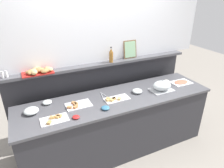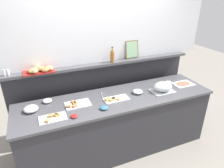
% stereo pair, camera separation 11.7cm
% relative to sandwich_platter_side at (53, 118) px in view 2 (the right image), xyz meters
% --- Properties ---
extents(ground_plane, '(12.00, 12.00, 0.00)m').
position_rel_sandwich_platter_side_xyz_m(ground_plane, '(0.91, 0.76, -0.92)').
color(ground_plane, gray).
extents(buffet_counter, '(2.79, 0.74, 0.91)m').
position_rel_sandwich_platter_side_xyz_m(buffet_counter, '(0.91, 0.16, -0.46)').
color(buffet_counter, '#2D2D33').
rests_on(buffet_counter, ground_plane).
extents(back_ledge_unit, '(2.92, 0.22, 1.28)m').
position_rel_sandwich_platter_side_xyz_m(back_ledge_unit, '(0.91, 0.71, -0.24)').
color(back_ledge_unit, '#2D2D33').
rests_on(back_ledge_unit, ground_plane).
extents(upper_wall_panel, '(3.52, 0.08, 1.32)m').
position_rel_sandwich_platter_side_xyz_m(upper_wall_panel, '(0.91, 0.73, 1.02)').
color(upper_wall_panel, white).
rests_on(upper_wall_panel, back_ledge_unit).
extents(sandwich_platter_side, '(0.32, 0.19, 0.04)m').
position_rel_sandwich_platter_side_xyz_m(sandwich_platter_side, '(0.00, 0.00, 0.00)').
color(sandwich_platter_side, silver).
rests_on(sandwich_platter_side, buffet_counter).
extents(sandwich_platter_front, '(0.35, 0.17, 0.04)m').
position_rel_sandwich_platter_side_xyz_m(sandwich_platter_front, '(0.85, 0.13, 0.00)').
color(sandwich_platter_front, white).
rests_on(sandwich_platter_front, buffet_counter).
extents(sandwich_platter_rear, '(0.33, 0.21, 0.04)m').
position_rel_sandwich_platter_side_xyz_m(sandwich_platter_rear, '(0.33, 0.20, 0.00)').
color(sandwich_platter_rear, silver).
rests_on(sandwich_platter_rear, buffet_counter).
extents(cold_cuts_platter, '(0.32, 0.22, 0.02)m').
position_rel_sandwich_platter_side_xyz_m(cold_cuts_platter, '(2.06, 0.16, -0.00)').
color(cold_cuts_platter, white).
rests_on(cold_cuts_platter, buffet_counter).
extents(serving_cloche, '(0.34, 0.24, 0.17)m').
position_rel_sandwich_platter_side_xyz_m(serving_cloche, '(1.60, 0.09, 0.06)').
color(serving_cloche, '#B7BABF').
rests_on(serving_cloche, buffet_counter).
extents(glass_bowl_large, '(0.18, 0.18, 0.07)m').
position_rel_sandwich_platter_side_xyz_m(glass_bowl_large, '(-0.23, 0.26, 0.02)').
color(glass_bowl_large, silver).
rests_on(glass_bowl_large, buffet_counter).
extents(glass_bowl_medium, '(0.15, 0.15, 0.06)m').
position_rel_sandwich_platter_side_xyz_m(glass_bowl_medium, '(1.23, 0.17, 0.02)').
color(glass_bowl_medium, silver).
rests_on(glass_bowl_medium, buffet_counter).
extents(glass_bowl_small, '(0.12, 0.12, 0.05)m').
position_rel_sandwich_platter_side_xyz_m(glass_bowl_small, '(-0.02, 0.41, 0.01)').
color(glass_bowl_small, silver).
rests_on(glass_bowl_small, buffet_counter).
extents(condiment_bowl_red, '(0.11, 0.11, 0.04)m').
position_rel_sandwich_platter_side_xyz_m(condiment_bowl_red, '(0.63, -0.04, 0.01)').
color(condiment_bowl_red, teal).
rests_on(condiment_bowl_red, buffet_counter).
extents(condiment_bowl_dark, '(0.09, 0.09, 0.03)m').
position_rel_sandwich_platter_side_xyz_m(condiment_bowl_dark, '(0.24, -0.07, 0.01)').
color(condiment_bowl_dark, red).
rests_on(condiment_bowl_dark, buffet_counter).
extents(condiment_bowl_teal, '(0.09, 0.09, 0.03)m').
position_rel_sandwich_platter_side_xyz_m(condiment_bowl_teal, '(1.87, 0.30, 0.01)').
color(condiment_bowl_teal, silver).
rests_on(condiment_bowl_teal, buffet_counter).
extents(serving_tongs, '(0.08, 0.18, 0.01)m').
position_rel_sandwich_platter_side_xyz_m(serving_tongs, '(0.74, 0.31, -0.01)').
color(serving_tongs, '#B7BABF').
rests_on(serving_tongs, buffet_counter).
extents(vinegar_bottle_amber, '(0.06, 0.06, 0.24)m').
position_rel_sandwich_platter_side_xyz_m(vinegar_bottle_amber, '(1.01, 0.60, 0.47)').
color(vinegar_bottle_amber, '#8E5B23').
rests_on(vinegar_bottle_amber, back_ledge_unit).
extents(salt_shaker, '(0.03, 0.03, 0.09)m').
position_rel_sandwich_platter_side_xyz_m(salt_shaker, '(-0.47, 0.63, 0.40)').
color(salt_shaker, white).
rests_on(salt_shaker, back_ledge_unit).
extents(pepper_shaker, '(0.03, 0.03, 0.09)m').
position_rel_sandwich_platter_side_xyz_m(pepper_shaker, '(-0.43, 0.63, 0.40)').
color(pepper_shaker, white).
rests_on(pepper_shaker, back_ledge_unit).
extents(bread_basket, '(0.41, 0.28, 0.08)m').
position_rel_sandwich_platter_side_xyz_m(bread_basket, '(-0.06, 0.60, 0.40)').
color(bread_basket, '#B2231E').
rests_on(bread_basket, back_ledge_unit).
extents(framed_picture, '(0.22, 0.06, 0.28)m').
position_rel_sandwich_platter_side_xyz_m(framed_picture, '(1.37, 0.67, 0.50)').
color(framed_picture, brown).
rests_on(framed_picture, back_ledge_unit).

